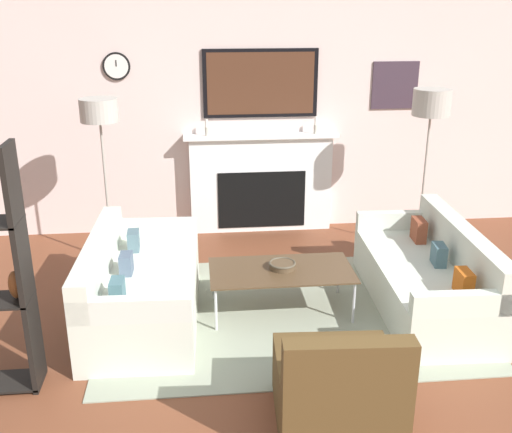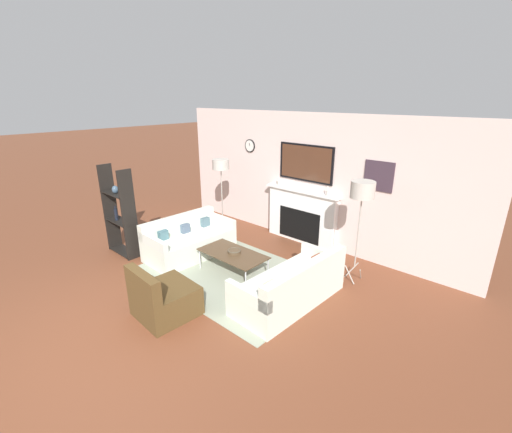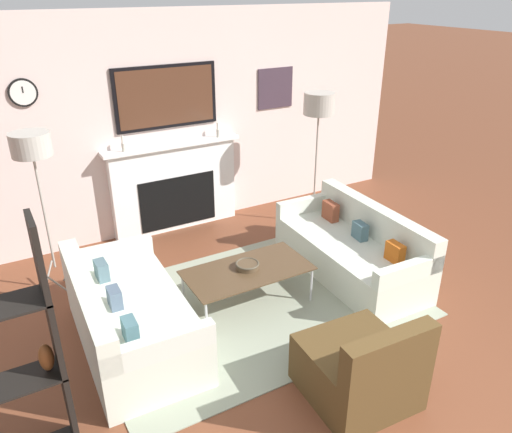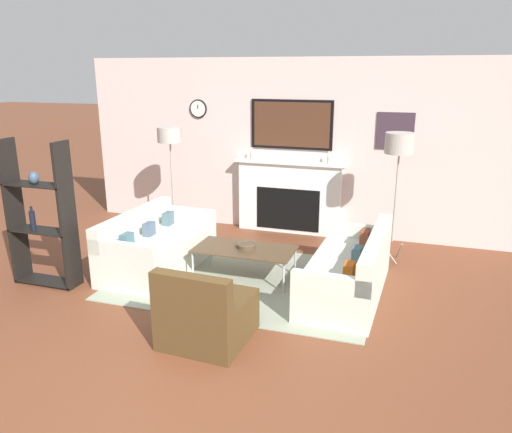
{
  "view_description": "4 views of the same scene",
  "coord_description": "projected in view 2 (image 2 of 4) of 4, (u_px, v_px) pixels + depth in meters",
  "views": [
    {
      "loc": [
        -0.73,
        -2.23,
        2.59
      ],
      "look_at": [
        -0.23,
        2.67,
        0.79
      ],
      "focal_mm": 42.0,
      "sensor_mm": 36.0,
      "label": 1
    },
    {
      "loc": [
        3.9,
        -1.35,
        3.0
      ],
      "look_at": [
        0.19,
        2.74,
        1.04
      ],
      "focal_mm": 24.0,
      "sensor_mm": 36.0,
      "label": 2
    },
    {
      "loc": [
        -2.05,
        -1.29,
        2.94
      ],
      "look_at": [
        0.28,
        2.78,
        0.74
      ],
      "focal_mm": 35.0,
      "sensor_mm": 36.0,
      "label": 3
    },
    {
      "loc": [
        1.89,
        -3.05,
        2.52
      ],
      "look_at": [
        0.02,
        2.64,
        0.75
      ],
      "focal_mm": 35.0,
      "sensor_mm": 36.0,
      "label": 4
    }
  ],
  "objects": [
    {
      "name": "shelf_unit",
      "position": [
        120.0,
        213.0,
        6.63
      ],
      "size": [
        0.8,
        0.28,
        1.76
      ],
      "color": "black",
      "rests_on": "ground_plane"
    },
    {
      "name": "floor_lamp_left",
      "position": [
        221.0,
        166.0,
        7.47
      ],
      "size": [
        0.37,
        0.37,
        1.7
      ],
      "color": "#9E998E",
      "rests_on": "ground_plane"
    },
    {
      "name": "decorative_bowl",
      "position": [
        234.0,
        251.0,
        5.98
      ],
      "size": [
        0.24,
        0.24,
        0.06
      ],
      "color": "#4F3D29",
      "rests_on": "coffee_table"
    },
    {
      "name": "coffee_table",
      "position": [
        233.0,
        254.0,
        5.98
      ],
      "size": [
        1.23,
        0.64,
        0.4
      ],
      "color": "#4C3823",
      "rests_on": "ground_plane"
    },
    {
      "name": "ground_plane",
      "position": [
        103.0,
        342.0,
        4.41
      ],
      "size": [
        60.0,
        60.0,
        0.0
      ],
      "primitive_type": "plane",
      "color": "brown"
    },
    {
      "name": "floor_lamp_right",
      "position": [
        363.0,
        191.0,
        5.38
      ],
      "size": [
        0.38,
        0.38,
        1.75
      ],
      "color": "#9E998E",
      "rests_on": "ground_plane"
    },
    {
      "name": "fireplace_wall",
      "position": [
        305.0,
        186.0,
        7.14
      ],
      "size": [
        6.92,
        0.28,
        2.7
      ],
      "color": "beige",
      "rests_on": "ground_plane"
    },
    {
      "name": "area_rug",
      "position": [
        233.0,
        275.0,
        6.05
      ],
      "size": [
        3.13,
        2.21,
        0.01
      ],
      "color": "gray",
      "rests_on": "ground_plane"
    },
    {
      "name": "armchair",
      "position": [
        163.0,
        299.0,
        4.87
      ],
      "size": [
        0.81,
        0.82,
        0.79
      ],
      "color": "#4D381C",
      "rests_on": "ground_plane"
    },
    {
      "name": "couch_right",
      "position": [
        291.0,
        287.0,
        5.17
      ],
      "size": [
        0.87,
        1.88,
        0.75
      ],
      "color": "silver",
      "rests_on": "ground_plane"
    },
    {
      "name": "couch_left",
      "position": [
        189.0,
        241.0,
        6.76
      ],
      "size": [
        0.92,
        1.71,
        0.75
      ],
      "color": "silver",
      "rests_on": "ground_plane"
    }
  ]
}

